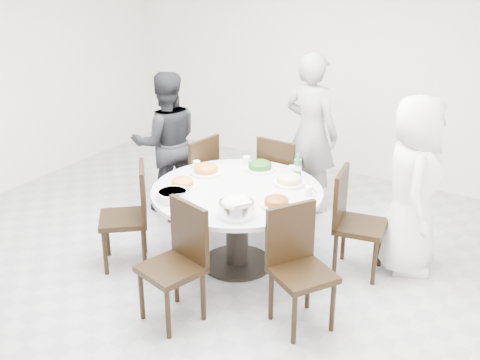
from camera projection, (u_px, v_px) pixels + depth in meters
The scene contains 22 objects.
floor at pixel (199, 273), 5.38m from camera, with size 6.00×6.00×0.01m, color #A8A9AD.
wall_back at pixel (341, 60), 7.21m from camera, with size 6.00×0.01×2.80m, color white.
dining_table at pixel (237, 228), 5.38m from camera, with size 1.50×1.50×0.75m, color silver.
chair_ne at pixel (360, 224), 5.23m from camera, with size 0.42×0.42×0.95m, color black.
chair_n at pixel (284, 179), 6.17m from camera, with size 0.42×0.42×0.95m, color black.
chair_nw at pixel (191, 179), 6.17m from camera, with size 0.42×0.42×0.95m, color black.
chair_sw at pixel (123, 217), 5.36m from camera, with size 0.42×0.42×0.95m, color black.
chair_s at pixel (171, 266), 4.57m from camera, with size 0.42×0.42×0.95m, color black.
chair_se at pixel (303, 272), 4.50m from camera, with size 0.42×0.42×0.95m, color black.
diner_right at pixel (413, 185), 5.19m from camera, with size 0.78×0.51×1.60m, color white.
diner_middle at pixel (311, 133), 6.34m from camera, with size 0.63×0.41×1.72m, color black.
diner_left at pixel (166, 142), 6.37m from camera, with size 0.74×0.58×1.52m, color black.
dish_greens at pixel (260, 167), 5.64m from camera, with size 0.28×0.28×0.07m, color white.
dish_pale at pixel (289, 180), 5.33m from camera, with size 0.28×0.28×0.08m, color white.
dish_orange at pixel (206, 170), 5.56m from camera, with size 0.28×0.28×0.08m, color white.
dish_redbrown at pixel (276, 203), 4.89m from camera, with size 0.26×0.26×0.06m, color white.
dish_tofu at pixel (183, 184), 5.26m from camera, with size 0.25×0.25×0.06m, color white.
rice_bowl at pixel (236, 209), 4.72m from camera, with size 0.28×0.28×0.12m, color silver.
soup_bowl at pixel (173, 196), 5.01m from camera, with size 0.26×0.26×0.08m, color white.
beverage_bottle at pixel (298, 166), 5.44m from camera, with size 0.07×0.07×0.23m, color #2A6931.
tea_cups at pixel (273, 163), 5.72m from camera, with size 0.07×0.07×0.08m, color white.
chopsticks at pixel (275, 166), 5.74m from camera, with size 0.24×0.04×0.01m, color tan, non-canonical shape.
Camera 1 is at (2.76, -3.76, 2.83)m, focal length 45.00 mm.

